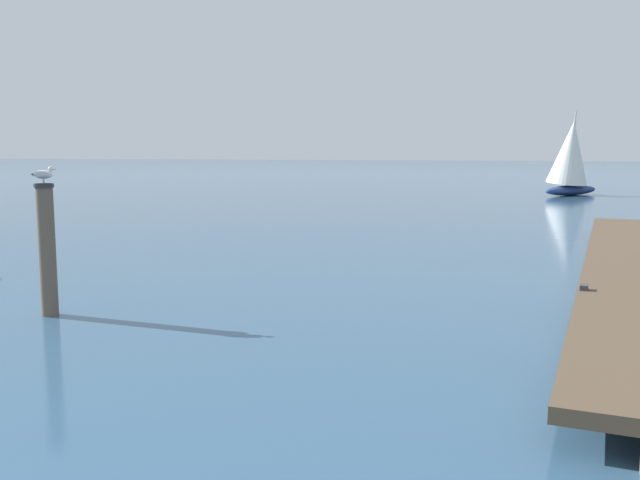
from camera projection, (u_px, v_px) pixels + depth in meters
name	position (u px, v px, depth m)	size (l,w,h in m)	color
floating_dock	(633.00, 264.00, 13.55)	(2.17, 18.16, 0.53)	brown
mooring_piling	(47.00, 248.00, 10.71)	(0.30, 0.30, 2.08)	brown
perched_seagull	(43.00, 174.00, 10.57)	(0.36, 0.25, 0.26)	gold
distant_sailboat	(570.00, 157.00, 40.21)	(3.62, 4.51, 4.92)	navy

